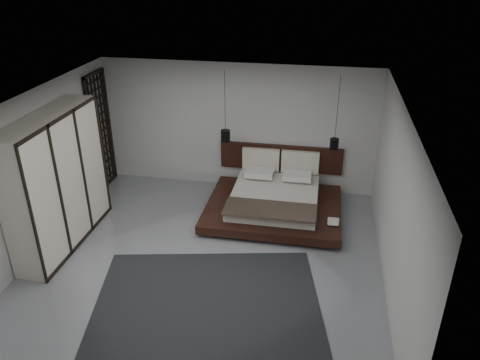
% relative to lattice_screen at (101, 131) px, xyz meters
% --- Properties ---
extents(floor, '(6.00, 6.00, 0.00)m').
position_rel_lattice_screen_xyz_m(floor, '(2.95, -2.45, -1.30)').
color(floor, gray).
rests_on(floor, ground).
extents(ceiling, '(6.00, 6.00, 0.00)m').
position_rel_lattice_screen_xyz_m(ceiling, '(2.95, -2.45, 1.50)').
color(ceiling, white).
rests_on(ceiling, wall_back).
extents(wall_back, '(6.00, 0.00, 6.00)m').
position_rel_lattice_screen_xyz_m(wall_back, '(2.95, 0.55, 0.10)').
color(wall_back, '#B9B9B7').
rests_on(wall_back, floor).
extents(wall_front, '(6.00, 0.00, 6.00)m').
position_rel_lattice_screen_xyz_m(wall_front, '(2.95, -5.45, 0.10)').
color(wall_front, '#B9B9B7').
rests_on(wall_front, floor).
extents(wall_left, '(0.00, 6.00, 6.00)m').
position_rel_lattice_screen_xyz_m(wall_left, '(-0.05, -2.45, 0.10)').
color(wall_left, '#B9B9B7').
rests_on(wall_left, floor).
extents(wall_right, '(0.00, 6.00, 6.00)m').
position_rel_lattice_screen_xyz_m(wall_right, '(5.95, -2.45, 0.10)').
color(wall_right, '#B9B9B7').
rests_on(wall_right, floor).
extents(lattice_screen, '(0.05, 0.90, 2.60)m').
position_rel_lattice_screen_xyz_m(lattice_screen, '(0.00, 0.00, 0.00)').
color(lattice_screen, black).
rests_on(lattice_screen, floor).
extents(bed, '(2.68, 2.35, 1.06)m').
position_rel_lattice_screen_xyz_m(bed, '(3.92, -0.54, -1.02)').
color(bed, black).
rests_on(bed, floor).
extents(book_lower, '(0.21, 0.28, 0.03)m').
position_rel_lattice_screen_xyz_m(book_lower, '(5.02, -1.18, -1.04)').
color(book_lower, '#99724C').
rests_on(book_lower, bed).
extents(book_upper, '(0.21, 0.28, 0.02)m').
position_rel_lattice_screen_xyz_m(book_upper, '(5.00, -1.21, -1.01)').
color(book_upper, '#99724C').
rests_on(book_upper, book_lower).
extents(pendant_left, '(0.19, 0.19, 1.47)m').
position_rel_lattice_screen_xyz_m(pendant_left, '(2.82, -0.12, 0.15)').
color(pendant_left, black).
rests_on(pendant_left, ceiling).
extents(pendant_right, '(0.17, 0.17, 1.48)m').
position_rel_lattice_screen_xyz_m(pendant_right, '(5.02, -0.12, 0.13)').
color(pendant_right, black).
rests_on(pendant_right, ceiling).
extents(wardrobe, '(0.59, 2.49, 2.44)m').
position_rel_lattice_screen_xyz_m(wardrobe, '(0.25, -2.30, -0.08)').
color(wardrobe, silver).
rests_on(wardrobe, floor).
extents(rug, '(3.85, 3.08, 0.01)m').
position_rel_lattice_screen_xyz_m(rug, '(3.23, -3.46, -1.29)').
color(rug, black).
rests_on(rug, floor).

